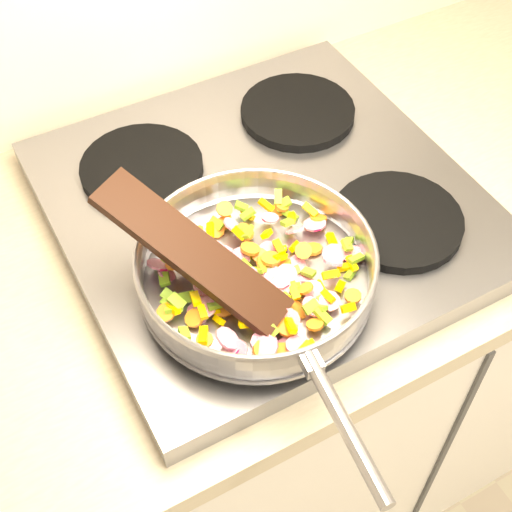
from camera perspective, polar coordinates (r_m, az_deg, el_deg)
cooktop at (r=1.09m, az=0.73°, el=4.02°), size 0.60×0.60×0.04m
grate_fl at (r=0.94m, az=-2.54°, el=-3.18°), size 0.19×0.19×0.02m
grate_fr at (r=1.05m, az=11.23°, el=2.81°), size 0.19×0.19×0.02m
grate_bl at (r=1.12m, az=-9.13°, el=7.02°), size 0.19×0.19×0.02m
grate_br at (r=1.21m, az=3.35°, el=11.47°), size 0.19×0.19×0.02m
saute_pan at (r=0.92m, az=0.05°, el=-0.94°), size 0.36×0.52×0.06m
vegetable_heap at (r=0.93m, az=-0.04°, el=-1.73°), size 0.29×0.28×0.05m
wooden_spatula at (r=0.88m, az=-5.13°, el=0.30°), size 0.18×0.26×0.11m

